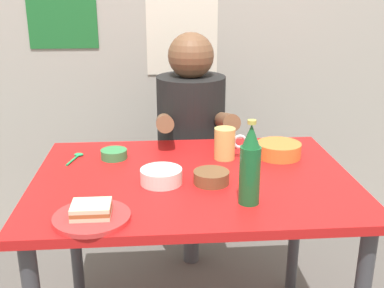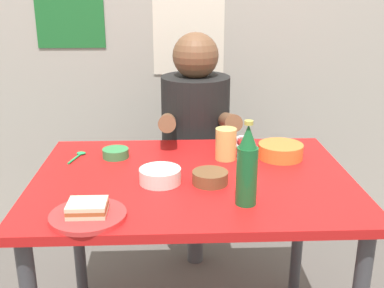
{
  "view_description": "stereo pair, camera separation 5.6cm",
  "coord_description": "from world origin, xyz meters",
  "px_view_note": "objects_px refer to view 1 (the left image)",
  "views": [
    {
      "loc": [
        -0.12,
        -1.51,
        1.37
      ],
      "look_at": [
        0.0,
        0.05,
        0.84
      ],
      "focal_mm": 44.13,
      "sensor_mm": 36.0,
      "label": 1
    },
    {
      "loc": [
        -0.07,
        -1.51,
        1.37
      ],
      "look_at": [
        0.0,
        0.05,
        0.84
      ],
      "focal_mm": 44.13,
      "sensor_mm": 36.0,
      "label": 2
    }
  ],
  "objects_px": {
    "dining_table": "(193,200)",
    "condiment_bowl_brown": "(211,177)",
    "person_seated": "(191,120)",
    "stool": "(191,199)",
    "beer_mug": "(225,143)",
    "sandwich": "(91,209)",
    "beer_bottle": "(250,166)",
    "plate_orange": "(92,217)"
  },
  "relations": [
    {
      "from": "dining_table",
      "to": "condiment_bowl_brown",
      "type": "xyz_separation_m",
      "value": [
        0.06,
        -0.07,
        0.12
      ]
    },
    {
      "from": "person_seated",
      "to": "stool",
      "type": "bearing_deg",
      "value": 90.0
    },
    {
      "from": "person_seated",
      "to": "condiment_bowl_brown",
      "type": "xyz_separation_m",
      "value": [
        0.01,
        -0.69,
        -0.0
      ]
    },
    {
      "from": "person_seated",
      "to": "beer_mug",
      "type": "relative_size",
      "value": 5.71
    },
    {
      "from": "sandwich",
      "to": "condiment_bowl_brown",
      "type": "xyz_separation_m",
      "value": [
        0.37,
        0.23,
        -0.01
      ]
    },
    {
      "from": "beer_bottle",
      "to": "condiment_bowl_brown",
      "type": "bearing_deg",
      "value": 121.35
    },
    {
      "from": "sandwich",
      "to": "beer_bottle",
      "type": "distance_m",
      "value": 0.48
    },
    {
      "from": "dining_table",
      "to": "condiment_bowl_brown",
      "type": "relative_size",
      "value": 9.17
    },
    {
      "from": "beer_mug",
      "to": "person_seated",
      "type": "bearing_deg",
      "value": 101.72
    },
    {
      "from": "beer_mug",
      "to": "dining_table",
      "type": "bearing_deg",
      "value": -129.71
    },
    {
      "from": "stool",
      "to": "plate_orange",
      "type": "relative_size",
      "value": 2.05
    },
    {
      "from": "beer_mug",
      "to": "condiment_bowl_brown",
      "type": "height_order",
      "value": "beer_mug"
    },
    {
      "from": "plate_orange",
      "to": "sandwich",
      "type": "bearing_deg",
      "value": 0.0
    },
    {
      "from": "plate_orange",
      "to": "condiment_bowl_brown",
      "type": "bearing_deg",
      "value": 32.12
    },
    {
      "from": "sandwich",
      "to": "beer_mug",
      "type": "distance_m",
      "value": 0.64
    },
    {
      "from": "stool",
      "to": "sandwich",
      "type": "distance_m",
      "value": 1.08
    },
    {
      "from": "stool",
      "to": "beer_bottle",
      "type": "relative_size",
      "value": 1.72
    },
    {
      "from": "beer_bottle",
      "to": "dining_table",
      "type": "bearing_deg",
      "value": 124.0
    },
    {
      "from": "person_seated",
      "to": "plate_orange",
      "type": "distance_m",
      "value": 0.98
    },
    {
      "from": "beer_mug",
      "to": "stool",
      "type": "bearing_deg",
      "value": 101.44
    },
    {
      "from": "stool",
      "to": "person_seated",
      "type": "distance_m",
      "value": 0.42
    },
    {
      "from": "person_seated",
      "to": "plate_orange",
      "type": "height_order",
      "value": "person_seated"
    },
    {
      "from": "beer_mug",
      "to": "condiment_bowl_brown",
      "type": "relative_size",
      "value": 1.05
    },
    {
      "from": "sandwich",
      "to": "beer_mug",
      "type": "relative_size",
      "value": 0.87
    },
    {
      "from": "person_seated",
      "to": "sandwich",
      "type": "height_order",
      "value": "person_seated"
    },
    {
      "from": "dining_table",
      "to": "beer_bottle",
      "type": "xyz_separation_m",
      "value": [
        0.15,
        -0.22,
        0.21
      ]
    },
    {
      "from": "plate_orange",
      "to": "dining_table",
      "type": "bearing_deg",
      "value": 43.68
    },
    {
      "from": "beer_mug",
      "to": "beer_bottle",
      "type": "xyz_separation_m",
      "value": [
        0.02,
        -0.39,
        0.06
      ]
    },
    {
      "from": "sandwich",
      "to": "condiment_bowl_brown",
      "type": "bearing_deg",
      "value": 32.12
    },
    {
      "from": "dining_table",
      "to": "plate_orange",
      "type": "xyz_separation_m",
      "value": [
        -0.31,
        -0.3,
        0.1
      ]
    },
    {
      "from": "person_seated",
      "to": "sandwich",
      "type": "xyz_separation_m",
      "value": [
        -0.35,
        -0.92,
        0.01
      ]
    },
    {
      "from": "dining_table",
      "to": "stool",
      "type": "xyz_separation_m",
      "value": [
        0.04,
        0.63,
        -0.3
      ]
    },
    {
      "from": "beer_bottle",
      "to": "condiment_bowl_brown",
      "type": "height_order",
      "value": "beer_bottle"
    },
    {
      "from": "plate_orange",
      "to": "sandwich",
      "type": "distance_m",
      "value": 0.02
    },
    {
      "from": "plate_orange",
      "to": "beer_bottle",
      "type": "bearing_deg",
      "value": 8.96
    },
    {
      "from": "stool",
      "to": "beer_bottle",
      "type": "xyz_separation_m",
      "value": [
        0.11,
        -0.85,
        0.51
      ]
    },
    {
      "from": "beer_mug",
      "to": "beer_bottle",
      "type": "distance_m",
      "value": 0.39
    },
    {
      "from": "sandwich",
      "to": "beer_bottle",
      "type": "bearing_deg",
      "value": 8.96
    },
    {
      "from": "dining_table",
      "to": "sandwich",
      "type": "relative_size",
      "value": 10.0
    },
    {
      "from": "dining_table",
      "to": "condiment_bowl_brown",
      "type": "height_order",
      "value": "condiment_bowl_brown"
    },
    {
      "from": "dining_table",
      "to": "plate_orange",
      "type": "bearing_deg",
      "value": -136.32
    },
    {
      "from": "person_seated",
      "to": "dining_table",
      "type": "bearing_deg",
      "value": -93.79
    }
  ]
}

